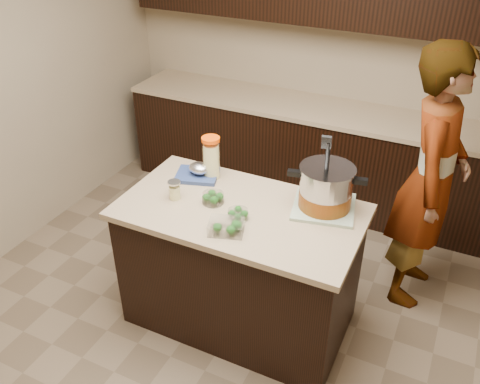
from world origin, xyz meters
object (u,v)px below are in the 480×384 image
object	(u,v)px
island	(240,267)
stock_pot	(326,190)
lemonade_pitcher	(211,159)
person	(431,181)

from	to	relation	value
island	stock_pot	xyz separation A→B (m)	(0.45, 0.22, 0.58)
lemonade_pitcher	island	bearing A→B (deg)	-38.02
stock_pot	person	bearing A→B (deg)	36.38
lemonade_pitcher	person	distance (m)	1.43
stock_pot	lemonade_pitcher	xyz separation A→B (m)	(-0.78, 0.03, 0.00)
person	island	bearing A→B (deg)	130.90
stock_pot	person	distance (m)	0.81
island	person	world-z (taller)	person
stock_pot	lemonade_pitcher	world-z (taller)	stock_pot
stock_pot	island	bearing A→B (deg)	-165.11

